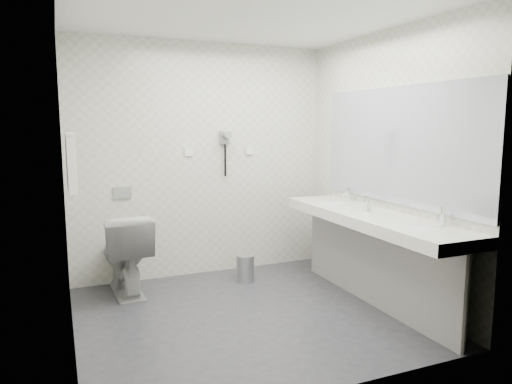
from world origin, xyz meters
name	(u,v)px	position (x,y,z in m)	size (l,w,h in m)	color
floor	(247,315)	(0.00, 0.00, 0.00)	(2.80, 2.80, 0.00)	#2F2E34
ceiling	(246,15)	(0.00, 0.00, 2.50)	(2.80, 2.80, 0.00)	silver
wall_back	(202,161)	(0.00, 1.30, 1.25)	(2.80, 2.80, 0.00)	silver
wall_front	(329,192)	(0.00, -1.30, 1.25)	(2.80, 2.80, 0.00)	silver
wall_left	(65,179)	(-1.40, 0.00, 1.25)	(2.60, 2.60, 0.00)	silver
wall_right	(384,166)	(1.40, 0.00, 1.25)	(2.60, 2.60, 0.00)	silver
vanity_counter	(371,219)	(1.12, -0.20, 0.80)	(0.55, 2.20, 0.10)	white
vanity_panel	(372,264)	(1.15, -0.20, 0.38)	(0.03, 2.15, 0.75)	gray
vanity_post_near	(464,303)	(1.18, -1.24, 0.38)	(0.06, 0.06, 0.75)	silver
vanity_post_far	(317,239)	(1.18, 0.84, 0.38)	(0.06, 0.06, 0.75)	silver
mirror	(398,146)	(1.39, -0.20, 1.45)	(0.02, 2.20, 1.05)	#B2BCC6
basin_near	(423,229)	(1.12, -0.85, 0.83)	(0.40, 0.31, 0.05)	white
basin_far	(332,204)	(1.12, 0.45, 0.83)	(0.40, 0.31, 0.05)	white
faucet_near	(443,216)	(1.32, -0.85, 0.92)	(0.04, 0.04, 0.15)	silver
faucet_far	(349,194)	(1.32, 0.45, 0.92)	(0.04, 0.04, 0.15)	silver
soap_bottle_a	(367,205)	(1.14, -0.10, 0.91)	(0.05, 0.05, 0.12)	silver
soap_bottle_b	(366,206)	(1.17, -0.05, 0.89)	(0.06, 0.06, 0.08)	silver
glass_left	(367,203)	(1.26, 0.06, 0.90)	(0.05, 0.05, 0.10)	silver
glass_right	(366,202)	(1.29, 0.11, 0.90)	(0.05, 0.05, 0.10)	silver
toilet	(125,253)	(-0.89, 0.97, 0.40)	(0.45, 0.79, 0.80)	white
flush_plate	(122,193)	(-0.85, 1.29, 0.95)	(0.18, 0.02, 0.12)	#B2B5BA
pedal_bin	(245,269)	(0.32, 0.84, 0.13)	(0.19, 0.19, 0.27)	#B2B5BA
bin_lid	(245,256)	(0.32, 0.84, 0.27)	(0.19, 0.19, 0.01)	#B2B5BA
towel_rail	(68,135)	(-1.35, 0.55, 1.55)	(0.02, 0.02, 0.62)	silver
towel_near	(72,163)	(-1.34, 0.41, 1.33)	(0.07, 0.24, 0.48)	white
towel_far	(71,161)	(-1.34, 0.69, 1.33)	(0.07, 0.24, 0.48)	white
dryer_cradle	(225,137)	(0.25, 1.27, 1.50)	(0.10, 0.04, 0.14)	gray
dryer_barrel	(227,135)	(0.25, 1.20, 1.53)	(0.08, 0.08, 0.14)	gray
dryer_cord	(225,160)	(0.25, 1.26, 1.25)	(0.02, 0.02, 0.35)	black
switch_plate_a	(189,152)	(-0.15, 1.29, 1.35)	(0.09, 0.02, 0.09)	white
switch_plate_b	(250,150)	(0.55, 1.29, 1.35)	(0.09, 0.02, 0.09)	white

